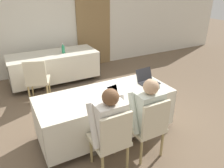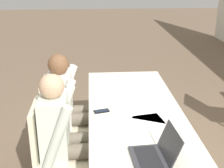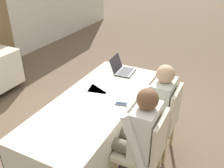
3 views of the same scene
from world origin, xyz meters
name	(u,v)px [view 3 (image 3 of 3)]	position (x,y,z in m)	size (l,w,h in m)	color
ground_plane	(97,147)	(0.00, 0.00, 0.00)	(24.00, 24.00, 0.00)	brown
conference_table_near	(96,111)	(0.00, 0.00, 0.56)	(2.07, 0.85, 0.72)	silver
laptop	(123,69)	(0.80, 0.02, 0.77)	(0.33, 0.31, 0.22)	#333338
cell_phone	(121,104)	(0.04, -0.31, 0.73)	(0.10, 0.15, 0.01)	black
paper_beside_laptop	(101,89)	(0.23, 0.06, 0.72)	(0.26, 0.33, 0.00)	white
paper_centre_table	(43,138)	(-0.79, 0.09, 0.72)	(0.23, 0.31, 0.00)	white
paper_left_edge	(93,91)	(0.15, 0.12, 0.72)	(0.31, 0.36, 0.00)	white
chair_near_left	(146,149)	(-0.28, -0.73, 0.51)	(0.44, 0.44, 0.92)	tan
chair_near_right	(163,118)	(0.28, -0.73, 0.51)	(0.44, 0.44, 0.92)	tan
person_checkered_shirt	(137,133)	(-0.28, -0.63, 0.67)	(0.50, 0.52, 1.18)	#665B4C
person_white_shirt	(155,105)	(0.28, -0.63, 0.67)	(0.50, 0.52, 1.18)	#665B4C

